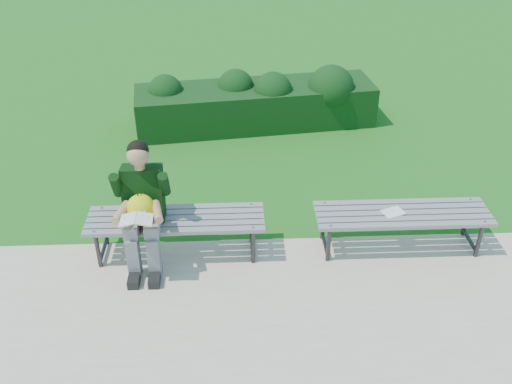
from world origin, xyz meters
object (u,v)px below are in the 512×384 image
(hedge, at_px, (260,101))
(bench_left, at_px, (176,222))
(paper_sheet, at_px, (393,212))
(bench_right, at_px, (402,216))
(seated_boy, at_px, (142,204))

(hedge, bearing_deg, bench_left, -108.10)
(hedge, height_order, paper_sheet, hedge)
(hedge, height_order, bench_right, hedge)
(paper_sheet, bearing_deg, bench_left, 179.92)
(hedge, height_order, bench_left, hedge)
(bench_left, height_order, paper_sheet, bench_left)
(seated_boy, distance_m, paper_sheet, 2.55)
(bench_left, xyz_separation_m, seated_boy, (-0.30, -0.10, 0.30))
(bench_right, distance_m, seated_boy, 2.65)
(paper_sheet, bearing_deg, seated_boy, -177.83)
(bench_right, bearing_deg, seated_boy, -177.91)
(paper_sheet, bearing_deg, hedge, 111.28)
(hedge, relative_size, bench_right, 2.00)
(hedge, bearing_deg, paper_sheet, -68.72)
(seated_boy, bearing_deg, bench_left, 18.32)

